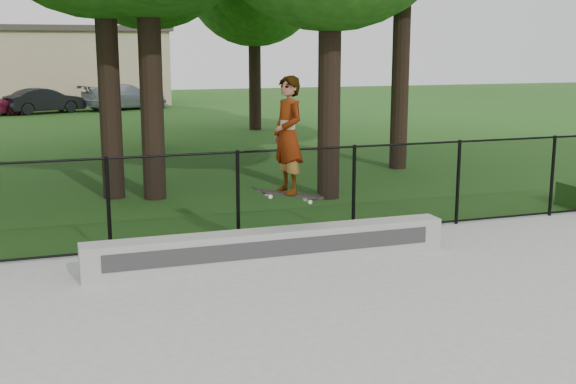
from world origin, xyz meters
name	(u,v)px	position (x,y,z in m)	size (l,w,h in m)	color
grind_ledge	(271,246)	(0.17, 4.70, 0.31)	(5.36, 0.40, 0.49)	#9C9B97
car_b	(45,101)	(-2.66, 32.20, 0.60)	(1.28, 3.32, 1.21)	black
car_c	(125,96)	(1.28, 33.26, 0.66)	(1.84, 4.16, 1.31)	#949EA8
skater_airborne	(288,137)	(0.43, 4.70, 1.89)	(0.83, 0.67, 1.83)	black
chainlink_fence	(238,197)	(0.00, 5.90, 0.81)	(16.06, 0.06, 1.50)	black
distant_building	(54,65)	(-2.00, 38.00, 2.16)	(12.40, 6.40, 4.30)	#C2AD88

